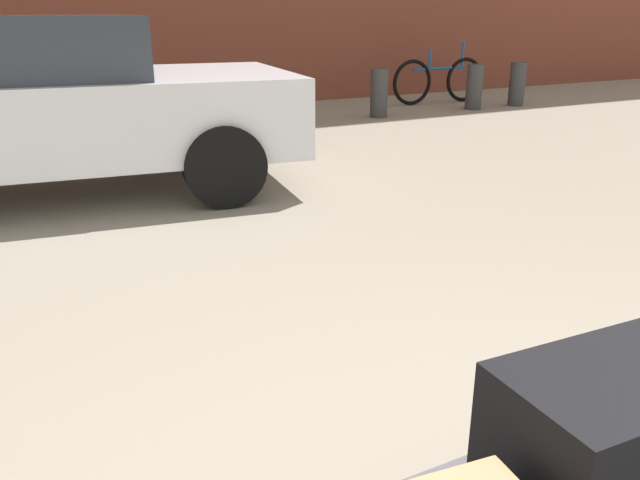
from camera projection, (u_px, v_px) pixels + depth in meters
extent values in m
cube|color=black|center=(611.00, 434.00, 1.50)|extent=(0.57, 0.38, 0.34)
cube|color=silver|center=(26.00, 118.00, 5.08)|extent=(4.49, 2.31, 0.64)
cylinder|color=black|center=(190.00, 129.00, 6.39)|extent=(0.66, 0.30, 0.64)
cylinder|color=black|center=(224.00, 166.00, 4.89)|extent=(0.66, 0.30, 0.64)
torus|color=black|center=(412.00, 82.00, 10.16)|extent=(0.72, 0.08, 0.72)
torus|color=black|center=(464.00, 80.00, 10.58)|extent=(0.72, 0.08, 0.72)
cylinder|color=#194C8C|center=(439.00, 68.00, 10.31)|extent=(1.00, 0.07, 0.04)
cylinder|color=#194C8C|center=(430.00, 59.00, 10.17)|extent=(0.04, 0.04, 0.30)
cylinder|color=#194C8C|center=(463.00, 55.00, 10.42)|extent=(0.04, 0.04, 0.40)
cylinder|color=#383838|center=(288.00, 99.00, 8.40)|extent=(0.25, 0.25, 0.68)
cylinder|color=#383838|center=(379.00, 93.00, 9.01)|extent=(0.25, 0.25, 0.68)
cylinder|color=#383838|center=(474.00, 87.00, 9.74)|extent=(0.25, 0.25, 0.68)
cylinder|color=#383838|center=(517.00, 84.00, 10.12)|extent=(0.25, 0.25, 0.68)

